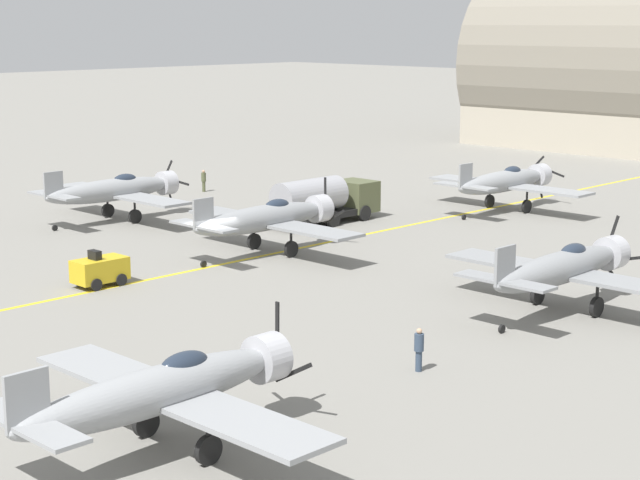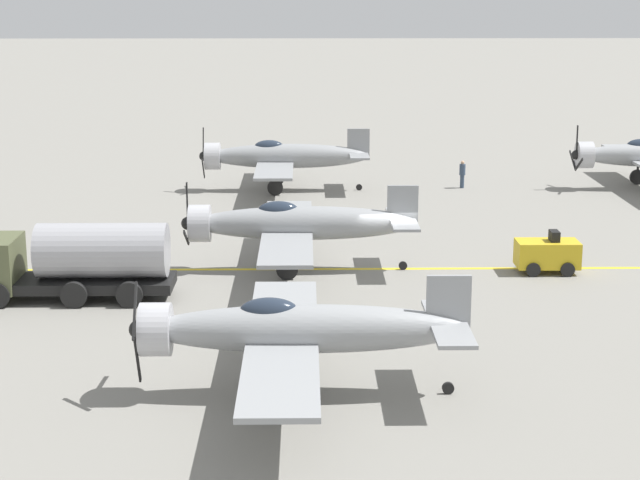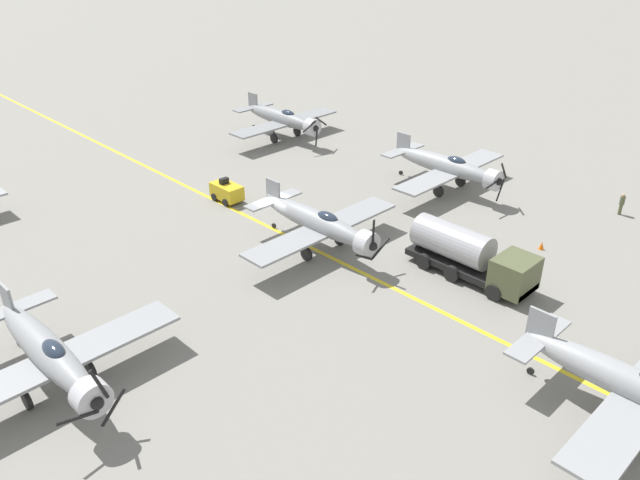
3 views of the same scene
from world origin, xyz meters
TOP-DOWN VIEW (x-y plane):
  - ground_plane at (0.00, 0.00)m, footprint 400.00×400.00m
  - taxiway_stripe at (0.00, 0.00)m, footprint 0.30×160.00m
  - airplane_mid_center at (-0.14, 3.92)m, footprint 12.00×9.98m
  - airplane_mid_left at (-14.33, 3.86)m, footprint 12.00×9.98m
  - airplane_mid_right at (17.92, 4.89)m, footprint 12.00×9.98m
  - fuel_tanker at (-4.26, 12.65)m, footprint 2.68×8.00m
  - tow_tractor at (-0.64, -6.67)m, footprint 1.57×2.60m
  - ground_crew_walking at (18.58, -5.85)m, footprint 0.36×0.36m

SIDE VIEW (x-z plane):
  - ground_plane at x=0.00m, z-range 0.00..0.00m
  - taxiway_stripe at x=0.00m, z-range 0.00..0.01m
  - tow_tractor at x=-0.64m, z-range -0.11..1.69m
  - ground_crew_walking at x=18.58m, z-range 0.07..1.72m
  - fuel_tanker at x=-4.26m, z-range 0.02..3.00m
  - airplane_mid_left at x=-14.33m, z-range 0.19..3.84m
  - airplane_mid_right at x=17.92m, z-range 0.14..3.89m
  - airplane_mid_center at x=-0.14m, z-range 0.11..3.91m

